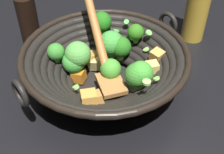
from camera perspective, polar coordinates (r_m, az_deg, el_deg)
The scene contains 4 objects.
ground_plane at distance 0.66m, azimuth -1.26°, elevation -1.60°, with size 4.00×4.00×0.00m, color black.
wok at distance 0.62m, azimuth -1.34°, elevation 2.73°, with size 0.38×0.37×0.21m.
soy_sauce_bottle at distance 0.79m, azimuth -15.83°, elevation 10.74°, with size 0.05×0.05×0.17m.
cooking_oil_bottle at distance 0.79m, azimuth 16.19°, elevation 13.25°, with size 0.06×0.06×0.24m.
Camera 1 is at (0.14, 0.46, 0.45)m, focal length 47.75 mm.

